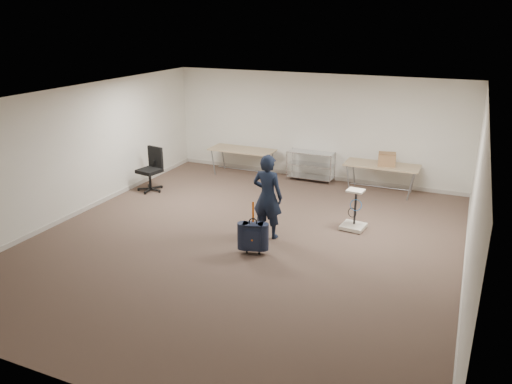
% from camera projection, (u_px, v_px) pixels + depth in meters
% --- Properties ---
extents(ground, '(9.00, 9.00, 0.00)m').
position_uv_depth(ground, '(245.00, 241.00, 9.79)').
color(ground, '#49362C').
rests_on(ground, ground).
extents(room_shell, '(8.00, 9.00, 9.00)m').
position_uv_depth(room_shell, '(271.00, 215.00, 10.97)').
color(room_shell, silver).
rests_on(room_shell, ground).
extents(folding_table_left, '(1.80, 0.75, 0.73)m').
position_uv_depth(folding_table_left, '(242.00, 151.00, 13.70)').
color(folding_table_left, tan).
rests_on(folding_table_left, ground).
extents(folding_table_right, '(1.80, 0.75, 0.73)m').
position_uv_depth(folding_table_right, '(382.00, 167.00, 12.27)').
color(folding_table_right, tan).
rests_on(folding_table_right, ground).
extents(wire_shelf, '(1.22, 0.47, 0.80)m').
position_uv_depth(wire_shelf, '(311.00, 165.00, 13.28)').
color(wire_shelf, silver).
rests_on(wire_shelf, ground).
extents(person, '(0.64, 0.44, 1.70)m').
position_uv_depth(person, '(268.00, 196.00, 9.73)').
color(person, black).
rests_on(person, ground).
extents(suitcase, '(0.42, 0.31, 1.02)m').
position_uv_depth(suitcase, '(253.00, 237.00, 9.16)').
color(suitcase, black).
rests_on(suitcase, ground).
extents(office_chair, '(0.66, 0.66, 1.09)m').
position_uv_depth(office_chair, '(151.00, 178.00, 12.58)').
color(office_chair, black).
rests_on(office_chair, ground).
extents(equipment_cart, '(0.51, 0.51, 0.86)m').
position_uv_depth(equipment_cart, '(354.00, 219.00, 10.28)').
color(equipment_cart, beige).
rests_on(equipment_cart, ground).
extents(cardboard_box, '(0.46, 0.37, 0.31)m').
position_uv_depth(cardboard_box, '(387.00, 159.00, 12.14)').
color(cardboard_box, '#8F5F42').
rests_on(cardboard_box, folding_table_right).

